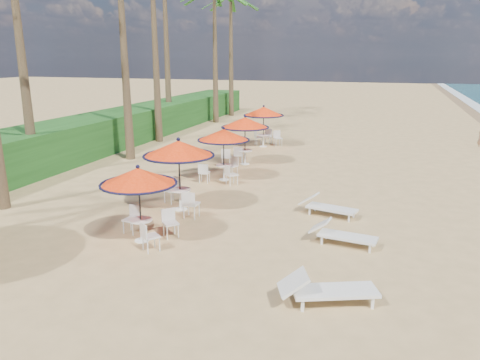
# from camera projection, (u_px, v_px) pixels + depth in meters

# --- Properties ---
(ground) EXTENTS (160.00, 160.00, 0.00)m
(ground) POSITION_uv_depth(u_px,v_px,m) (320.00, 270.00, 11.08)
(ground) COLOR tan
(ground) RESTS_ON ground
(scrub_hedge) EXTENTS (3.00, 40.00, 1.80)m
(scrub_hedge) POSITION_uv_depth(u_px,v_px,m) (98.00, 133.00, 24.94)
(scrub_hedge) COLOR #194716
(scrub_hedge) RESTS_ON ground
(station_0) EXTENTS (2.06, 2.06, 2.15)m
(station_0) POSITION_uv_depth(u_px,v_px,m) (140.00, 186.00, 12.43)
(station_0) COLOR black
(station_0) RESTS_ON ground
(station_1) EXTENTS (2.31, 2.31, 2.41)m
(station_1) POSITION_uv_depth(u_px,v_px,m) (179.00, 155.00, 14.93)
(station_1) COLOR black
(station_1) RESTS_ON ground
(station_2) EXTENTS (2.09, 2.11, 2.18)m
(station_2) POSITION_uv_depth(u_px,v_px,m) (223.00, 141.00, 18.61)
(station_2) COLOR black
(station_2) RESTS_ON ground
(station_3) EXTENTS (2.20, 2.20, 2.29)m
(station_3) POSITION_uv_depth(u_px,v_px,m) (244.00, 127.00, 21.32)
(station_3) COLOR black
(station_3) RESTS_ON ground
(station_4) EXTENTS (2.20, 2.24, 2.30)m
(station_4) POSITION_uv_depth(u_px,v_px,m) (264.00, 116.00, 25.59)
(station_4) COLOR black
(station_4) RESTS_ON ground
(lounger_near) EXTENTS (2.11, 1.34, 0.72)m
(lounger_near) POSITION_uv_depth(u_px,v_px,m) (325.00, 289.00, 9.49)
(lounger_near) COLOR white
(lounger_near) RESTS_ON ground
(lounger_mid) EXTENTS (1.86, 0.81, 0.64)m
(lounger_mid) POSITION_uv_depth(u_px,v_px,m) (341.00, 234.00, 12.51)
(lounger_mid) COLOR white
(lounger_mid) RESTS_ON ground
(lounger_far) EXTENTS (1.91, 0.97, 0.65)m
(lounger_far) POSITION_uv_depth(u_px,v_px,m) (326.00, 206.00, 14.79)
(lounger_far) COLOR white
(lounger_far) RESTS_ON ground
(palm_7) EXTENTS (5.00, 5.00, 9.53)m
(palm_7) POSITION_uv_depth(u_px,v_px,m) (231.00, 5.00, 36.99)
(palm_7) COLOR brown
(palm_7) RESTS_ON ground
(person) EXTENTS (0.27, 0.37, 0.92)m
(person) POSITION_uv_depth(u_px,v_px,m) (480.00, 138.00, 25.83)
(person) COLOR #96694C
(person) RESTS_ON ground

